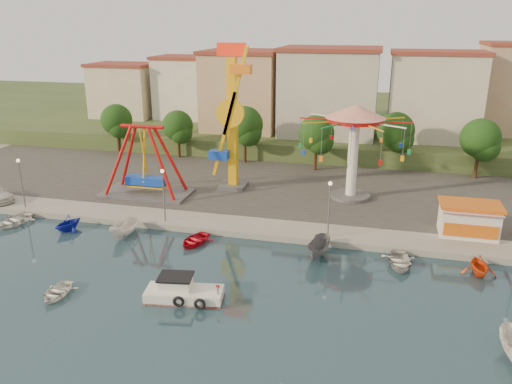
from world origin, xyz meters
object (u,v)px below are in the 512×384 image
(kamikaze_tower, at_px, (233,121))
(cabin_motorboat, at_px, (183,293))
(wave_swinger, at_px, (354,131))
(pirate_ship_ride, at_px, (145,162))
(rowboat_a, at_px, (57,292))

(kamikaze_tower, xyz_separation_m, cabin_motorboat, (3.05, -23.81, -8.07))
(cabin_motorboat, bearing_deg, wave_swinger, 57.23)
(pirate_ship_ride, relative_size, rowboat_a, 3.07)
(pirate_ship_ride, height_order, cabin_motorboat, pirate_ship_ride)
(wave_swinger, distance_m, rowboat_a, 33.23)
(kamikaze_tower, relative_size, wave_swinger, 1.42)
(wave_swinger, xyz_separation_m, rowboat_a, (-19.69, -25.59, -7.86))
(kamikaze_tower, bearing_deg, cabin_motorboat, -82.70)
(pirate_ship_ride, xyz_separation_m, cabin_motorboat, (12.12, -19.44, -3.87))
(pirate_ship_ride, distance_m, rowboat_a, 21.79)
(pirate_ship_ride, bearing_deg, cabin_motorboat, -58.06)
(pirate_ship_ride, bearing_deg, rowboat_a, -82.23)
(cabin_motorboat, relative_size, rowboat_a, 1.80)
(pirate_ship_ride, relative_size, cabin_motorboat, 1.71)
(cabin_motorboat, distance_m, rowboat_a, 9.39)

